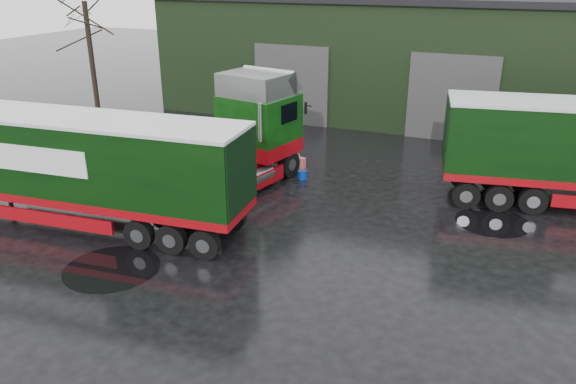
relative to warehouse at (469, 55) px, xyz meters
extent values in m
plane|color=black|center=(-2.00, -20.00, -3.16)|extent=(100.00, 100.00, 0.00)
cube|color=black|center=(0.00, 0.00, -0.16)|extent=(32.00, 12.00, 6.00)
cylinder|color=#072897|center=(-4.40, -13.51, -2.99)|extent=(0.44, 0.44, 0.34)
cylinder|color=black|center=(-6.64, -21.99, -3.15)|extent=(2.61, 2.61, 0.01)
cylinder|color=black|center=(2.70, -14.79, -3.15)|extent=(2.35, 2.35, 0.01)
cylinder|color=black|center=(-7.09, -17.56, -3.15)|extent=(3.93, 3.93, 0.01)
camera|label=1|loc=(3.02, -32.45, 4.51)|focal=35.00mm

